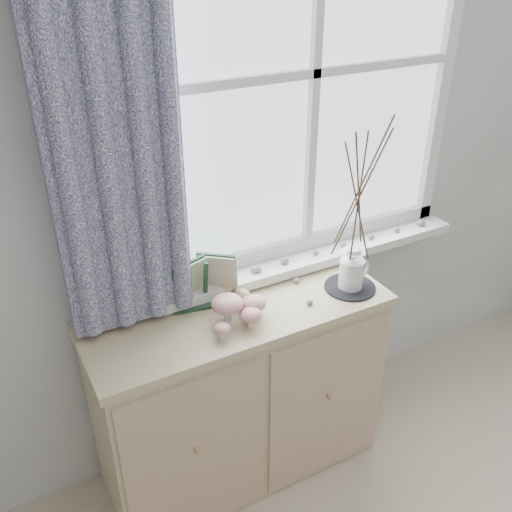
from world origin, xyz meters
The scene contains 8 objects.
sideboard centered at (-0.15, 1.75, 0.43)m, with size 1.20×0.45×0.85m.
botanical_book centered at (-0.24, 1.83, 0.96)m, with size 0.30×0.13×0.21m, color #1F4129, non-canonical shape.
toadstool_cluster centered at (-0.19, 1.69, 0.91)m, with size 0.24×0.17×0.11m.
wooden_eggs centered at (-0.13, 1.83, 0.88)m, with size 0.10×0.12×0.08m.
songbird_figurine centered at (-0.11, 1.73, 0.88)m, with size 0.12×0.05×0.06m, color silver, non-canonical shape.
crocheted_doily centered at (0.32, 1.68, 0.85)m, with size 0.21×0.21×0.01m, color black.
twig_pitcher centered at (0.32, 1.68, 1.28)m, with size 0.29×0.29×0.75m.
sideboard_pebbles centered at (0.15, 1.75, 0.86)m, with size 0.33×0.23×0.02m.
Camera 1 is at (-0.94, 0.14, 2.11)m, focal length 40.00 mm.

